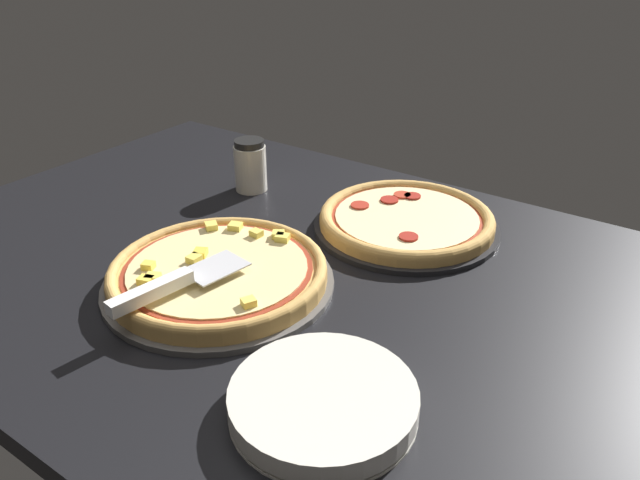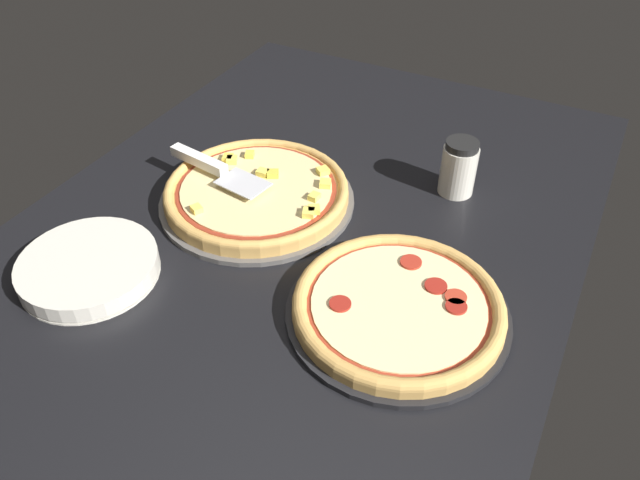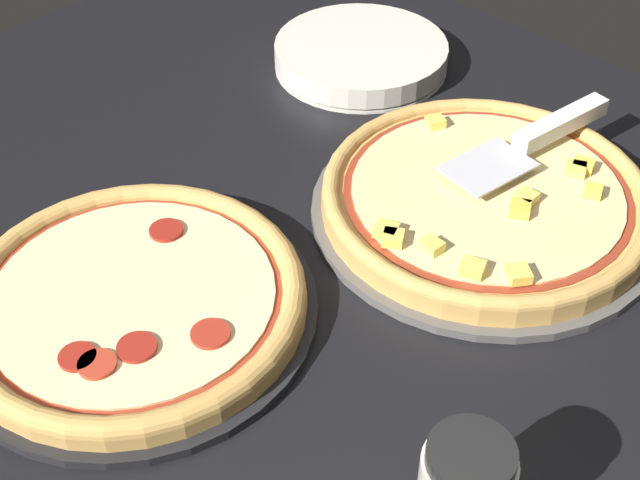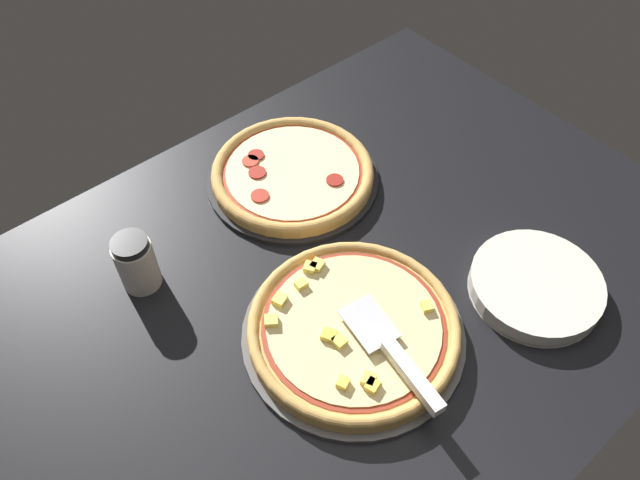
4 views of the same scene
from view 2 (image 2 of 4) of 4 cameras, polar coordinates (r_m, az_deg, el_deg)
ground_plane at (r=116.06cm, az=-1.91°, el=0.47°), size 141.74×98.36×3.60cm
pizza_pan_front at (r=121.29cm, az=-5.76°, el=3.64°), size 37.50×37.50×1.00cm
pizza_front at (r=120.03cm, az=-5.81°, el=4.47°), size 35.25×35.25×3.67cm
pizza_pan_back at (r=98.98cm, az=7.09°, el=-6.68°), size 35.21×35.21×1.00cm
pizza_back at (r=97.73cm, az=7.19°, el=-5.97°), size 33.10×33.10×2.68cm
serving_spatula at (r=123.94cm, az=-10.28°, el=6.84°), size 7.86×23.33×2.00cm
plate_stack at (r=110.92cm, az=-20.39°, el=-2.37°), size 23.11×23.11×3.50cm
parmesan_shaker at (r=123.81cm, az=12.56°, el=6.47°), size 6.89×6.89×11.24cm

